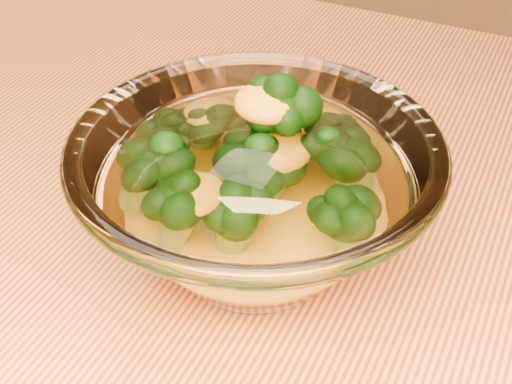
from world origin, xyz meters
TOP-DOWN VIEW (x-y plane):
  - table at (0.00, 0.00)m, footprint 1.20×0.80m
  - glass_bowl at (0.06, -0.01)m, footprint 0.23×0.23m
  - cheese_sauce at (0.06, -0.01)m, footprint 0.12×0.12m
  - broccoli_heap at (0.05, -0.00)m, footprint 0.16×0.14m

SIDE VIEW (x-z plane):
  - table at x=0.00m, z-range 0.28..1.03m
  - cheese_sauce at x=0.06m, z-range 0.77..0.80m
  - glass_bowl at x=0.06m, z-range 0.75..0.85m
  - broccoli_heap at x=0.05m, z-range 0.78..0.86m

